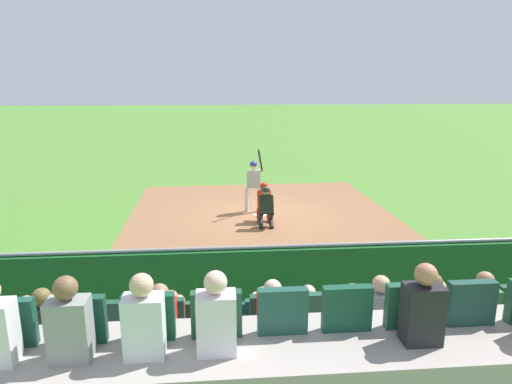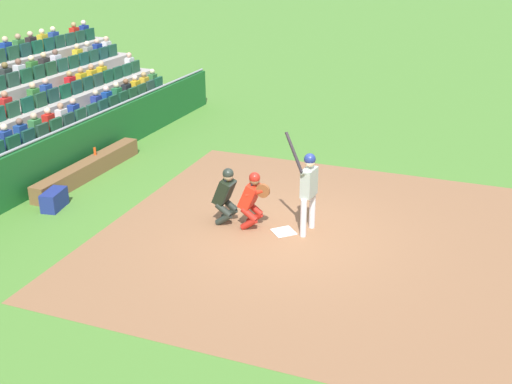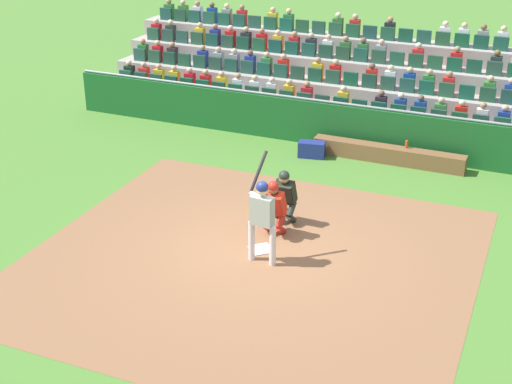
{
  "view_description": "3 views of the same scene",
  "coord_description": "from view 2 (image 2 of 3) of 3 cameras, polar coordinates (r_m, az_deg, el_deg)",
  "views": [
    {
      "loc": [
        -1.41,
        -14.24,
        4.27
      ],
      "look_at": [
        -0.27,
        -1.08,
        1.06
      ],
      "focal_mm": 31.45,
      "sensor_mm": 36.0,
      "label": 1
    },
    {
      "loc": [
        11.41,
        4.02,
        6.0
      ],
      "look_at": [
        0.34,
        -0.5,
        0.99
      ],
      "focal_mm": 44.49,
      "sensor_mm": 36.0,
      "label": 2
    },
    {
      "loc": [
        -5.26,
        12.16,
        7.33
      ],
      "look_at": [
        0.27,
        -0.34,
        1.12
      ],
      "focal_mm": 51.34,
      "sensor_mm": 36.0,
      "label": 3
    }
  ],
  "objects": [
    {
      "name": "water_bottle_on_bench",
      "position": [
        17.25,
        -14.29,
        3.57
      ],
      "size": [
        0.07,
        0.07,
        0.2
      ],
      "primitive_type": "cylinder",
      "color": "#D34717",
      "rests_on": "dugout_bench"
    },
    {
      "name": "ground_plane",
      "position": [
        13.51,
        2.51,
        -3.65
      ],
      "size": [
        160.0,
        160.0,
        0.0
      ],
      "primitive_type": "plane",
      "color": "#4A7C2E"
    },
    {
      "name": "infield_dirt_patch",
      "position": [
        13.37,
        4.53,
        -3.98
      ],
      "size": [
        8.87,
        8.52,
        0.01
      ],
      "primitive_type": "cube",
      "rotation": [
        0.0,
        0.0,
        0.02
      ],
      "color": "brown",
      "rests_on": "ground_plane"
    },
    {
      "name": "home_plate_marker",
      "position": [
        13.5,
        2.51,
        -3.59
      ],
      "size": [
        0.62,
        0.62,
        0.02
      ],
      "primitive_type": "cube",
      "rotation": [
        0.0,
        0.0,
        0.79
      ],
      "color": "white",
      "rests_on": "infield_dirt_patch"
    },
    {
      "name": "dugout_bench",
      "position": [
        16.96,
        -14.82,
        2.04
      ],
      "size": [
        4.07,
        0.4,
        0.44
      ],
      "primitive_type": "cube",
      "color": "brown",
      "rests_on": "ground_plane"
    },
    {
      "name": "dugout_wall",
      "position": [
        16.33,
        -18.89,
        2.27
      ],
      "size": [
        17.68,
        0.24,
        1.31
      ],
      "color": "#185723",
      "rests_on": "ground_plane"
    },
    {
      "name": "batter_at_plate",
      "position": [
        13.11,
        4.73,
        0.71
      ],
      "size": [
        0.63,
        0.65,
        2.21
      ],
      "color": "silver",
      "rests_on": "ground_plane"
    },
    {
      "name": "catcher_crouching",
      "position": [
        13.42,
        -0.33,
        -0.44
      ],
      "size": [
        0.46,
        0.71,
        1.29
      ],
      "color": "#AB1F15",
      "rests_on": "ground_plane"
    },
    {
      "name": "equipment_duffel_bag",
      "position": [
        15.26,
        -17.69,
        -0.66
      ],
      "size": [
        0.77,
        0.49,
        0.43
      ],
      "primitive_type": "cube",
      "rotation": [
        0.0,
        0.0,
        0.2
      ],
      "color": "navy",
      "rests_on": "ground_plane"
    },
    {
      "name": "home_plate_umpire",
      "position": [
        13.66,
        -2.72,
        -0.09
      ],
      "size": [
        0.46,
        0.46,
        1.3
      ],
      "color": "#232A23",
      "rests_on": "ground_plane"
    }
  ]
}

